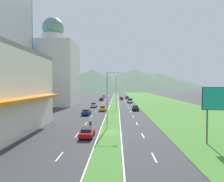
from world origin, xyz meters
The scene contains 54 objects.
ground_plane centered at (0.00, 0.00, 0.00)m, with size 600.00×600.00×0.00m, color #38383A.
grass_median centered at (0.00, 60.00, 0.03)m, with size 3.20×240.00×0.06m, color #477F33.
grass_verge_right centered at (20.60, 60.00, 0.03)m, with size 24.00×240.00×0.06m, color #477F33.
lane_dash_left_1 centered at (-5.10, -10.86, 0.01)m, with size 0.16×2.80×0.01m, color silver.
lane_dash_left_2 centered at (-5.10, -1.72, 0.01)m, with size 0.16×2.80×0.01m, color silver.
lane_dash_left_3 centered at (-5.10, 7.42, 0.01)m, with size 0.16×2.80×0.01m, color silver.
lane_dash_left_4 centered at (-5.10, 16.56, 0.01)m, with size 0.16×2.80×0.01m, color silver.
lane_dash_left_5 centered at (-5.10, 25.70, 0.01)m, with size 0.16×2.80×0.01m, color silver.
lane_dash_left_6 centered at (-5.10, 34.84, 0.01)m, with size 0.16×2.80×0.01m, color silver.
lane_dash_left_7 centered at (-5.10, 43.98, 0.01)m, with size 0.16×2.80×0.01m, color silver.
lane_dash_left_8 centered at (-5.10, 53.12, 0.01)m, with size 0.16×2.80×0.01m, color silver.
lane_dash_left_9 centered at (-5.10, 62.26, 0.01)m, with size 0.16×2.80×0.01m, color silver.
lane_dash_left_10 centered at (-5.10, 71.40, 0.01)m, with size 0.16×2.80×0.01m, color silver.
lane_dash_left_11 centered at (-5.10, 80.54, 0.01)m, with size 0.16×2.80×0.01m, color silver.
lane_dash_left_12 centered at (-5.10, 89.68, 0.01)m, with size 0.16×2.80×0.01m, color silver.
lane_dash_left_13 centered at (-5.10, 98.82, 0.01)m, with size 0.16×2.80×0.01m, color silver.
lane_dash_left_14 centered at (-5.10, 107.96, 0.01)m, with size 0.16×2.80×0.01m, color silver.
lane_dash_left_15 centered at (-5.10, 117.10, 0.01)m, with size 0.16×2.80×0.01m, color silver.
lane_dash_right_1 centered at (5.10, -10.86, 0.01)m, with size 0.16×2.80×0.01m, color silver.
lane_dash_right_2 centered at (5.10, -1.72, 0.01)m, with size 0.16×2.80×0.01m, color silver.
lane_dash_right_3 centered at (5.10, 7.42, 0.01)m, with size 0.16×2.80×0.01m, color silver.
lane_dash_right_4 centered at (5.10, 16.56, 0.01)m, with size 0.16×2.80×0.01m, color silver.
lane_dash_right_5 centered at (5.10, 25.70, 0.01)m, with size 0.16×2.80×0.01m, color silver.
lane_dash_right_6 centered at (5.10, 34.84, 0.01)m, with size 0.16×2.80×0.01m, color silver.
lane_dash_right_7 centered at (5.10, 43.98, 0.01)m, with size 0.16×2.80×0.01m, color silver.
lane_dash_right_8 centered at (5.10, 53.12, 0.01)m, with size 0.16×2.80×0.01m, color silver.
lane_dash_right_9 centered at (5.10, 62.26, 0.01)m, with size 0.16×2.80×0.01m, color silver.
lane_dash_right_10 centered at (5.10, 71.40, 0.01)m, with size 0.16×2.80×0.01m, color silver.
lane_dash_right_11 centered at (5.10, 80.54, 0.01)m, with size 0.16×2.80×0.01m, color silver.
lane_dash_right_12 centered at (5.10, 89.68, 0.01)m, with size 0.16×2.80×0.01m, color silver.
lane_dash_right_13 centered at (5.10, 98.82, 0.01)m, with size 0.16×2.80×0.01m, color silver.
lane_dash_right_14 centered at (5.10, 107.96, 0.01)m, with size 0.16×2.80×0.01m, color silver.
lane_dash_right_15 centered at (5.10, 117.10, 0.01)m, with size 0.16×2.80×0.01m, color silver.
edge_line_median_left centered at (-1.75, 60.00, 0.01)m, with size 0.16×240.00×0.01m, color silver.
edge_line_median_right centered at (1.75, 60.00, 0.01)m, with size 0.16×240.00×0.01m, color silver.
domed_building centered at (-23.58, 44.18, 13.67)m, with size 17.14×17.14×33.84m.
midrise_colored centered at (-31.24, 83.38, 10.66)m, with size 12.13×12.13×21.32m, color teal.
hill_far_left centered at (-34.32, 256.73, 15.34)m, with size 185.24×185.24×30.69m, color #516B56.
hill_far_center centered at (28.13, 285.44, 16.66)m, with size 219.72×219.72×33.32m, color #516B56.
hill_far_right centered at (62.80, 279.58, 13.55)m, with size 186.37×186.37×27.09m, color #516B56.
street_lamp_near centered at (-0.33, 2.97, 5.77)m, with size 2.98×0.28×10.11m.
street_lamp_mid centered at (0.58, 31.82, 6.00)m, with size 2.74×0.34×10.60m.
billboard_roadside centered at (14.33, -6.00, 5.57)m, with size 4.33×0.28×7.50m.
car_0 centered at (6.72, 28.01, 0.79)m, with size 1.88×4.09×1.57m.
car_1 centered at (-6.84, 18.76, 0.78)m, with size 1.99×4.67×1.50m.
car_2 centered at (-6.70, 66.63, 0.77)m, with size 1.93×4.38×1.49m.
car_3 centered at (-3.20, 26.76, 0.74)m, with size 1.87×4.04×1.47m.
car_4 centered at (-6.97, 36.52, 0.81)m, with size 1.97×4.55×1.60m.
car_5 centered at (6.79, 79.44, 0.78)m, with size 1.96×4.32×1.52m.
car_6 centered at (-7.02, 89.74, 0.74)m, with size 1.94×4.12×1.42m.
car_7 centered at (3.53, 73.06, 0.77)m, with size 2.01×4.70×1.50m.
car_8 centered at (-3.32, -2.87, 0.72)m, with size 1.94×4.43×1.37m.
pickup_truck_0 centered at (6.77, 54.71, 0.98)m, with size 2.18×5.40×2.00m.
motorcycle_rider centered at (-3.41, 1.43, 0.75)m, with size 0.36×2.00×1.80m.
Camera 1 is at (1.14, -31.71, 7.72)m, focal length 31.50 mm.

